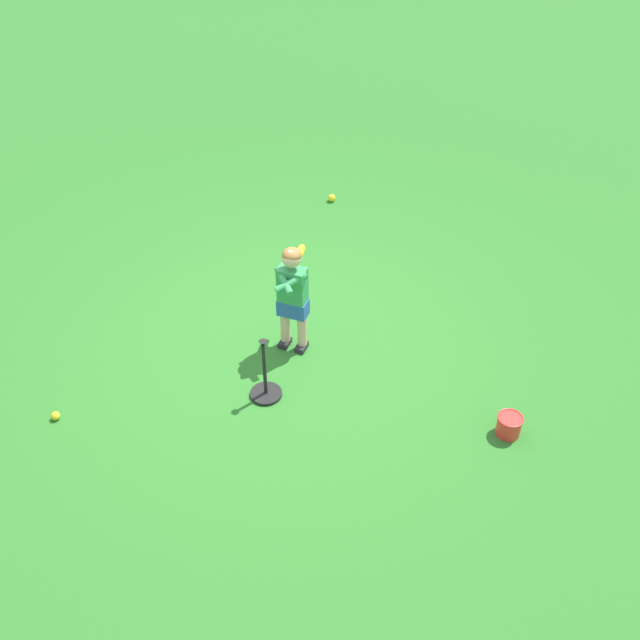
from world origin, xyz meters
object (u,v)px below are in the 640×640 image
object	(u,v)px
play_ball_near_batter	(56,416)
child_batter	(292,290)
toy_bucket	(509,425)
play_ball_far_right	(332,198)
batting_tee	(266,386)

from	to	relation	value
play_ball_near_batter	child_batter	bearing A→B (deg)	150.93
toy_bucket	play_ball_far_right	bearing A→B (deg)	-124.63
play_ball_far_right	batting_tee	size ratio (longest dim) A/B	0.15
child_batter	batting_tee	bearing A→B (deg)	16.47
child_batter	batting_tee	distance (m)	0.89
child_batter	toy_bucket	distance (m)	2.18
play_ball_near_batter	play_ball_far_right	xyz separation A→B (m)	(-4.37, -0.19, 0.01)
child_batter	batting_tee	size ratio (longest dim) A/B	1.74
child_batter	play_ball_near_batter	size ratio (longest dim) A/B	14.30
toy_bucket	play_ball_near_batter	bearing A→B (deg)	-57.13
toy_bucket	batting_tee	bearing A→B (deg)	-67.16
batting_tee	toy_bucket	xyz separation A→B (m)	(-0.80, 1.91, -0.01)
child_batter	batting_tee	world-z (taller)	child_batter
play_ball_far_right	child_batter	bearing A→B (deg)	27.14
batting_tee	play_ball_far_right	bearing A→B (deg)	-155.02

